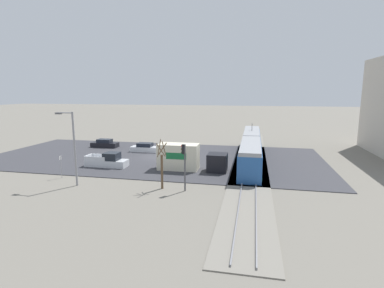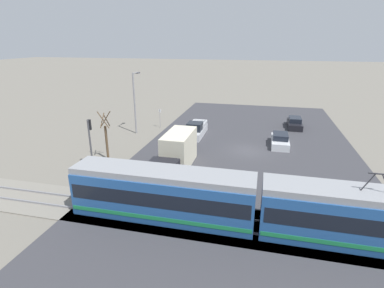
{
  "view_description": "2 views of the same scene",
  "coord_description": "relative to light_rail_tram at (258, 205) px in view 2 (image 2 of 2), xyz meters",
  "views": [
    {
      "loc": [
        41.56,
        14.51,
        9.81
      ],
      "look_at": [
        0.93,
        6.05,
        2.39
      ],
      "focal_mm": 28.0,
      "sensor_mm": 36.0,
      "label": 1
    },
    {
      "loc": [
        -1.27,
        31.05,
        11.45
      ],
      "look_at": [
        5.4,
        3.45,
        1.57
      ],
      "focal_mm": 28.0,
      "sensor_mm": 36.0,
      "label": 2
    }
  ],
  "objects": [
    {
      "name": "pickup_truck",
      "position": [
        8.13,
        -18.22,
        -0.94
      ],
      "size": [
        1.91,
        5.44,
        1.85
      ],
      "color": "silver",
      "rests_on": "ground"
    },
    {
      "name": "road_surface",
      "position": [
        1.44,
        -14.22,
        -1.68
      ],
      "size": [
        22.9,
        49.0,
        0.08
      ],
      "color": "#38383D",
      "rests_on": "ground"
    },
    {
      "name": "ground_plane",
      "position": [
        1.44,
        -14.22,
        -1.72
      ],
      "size": [
        320.0,
        320.0,
        0.0
      ],
      "primitive_type": "plane",
      "color": "slate"
    },
    {
      "name": "no_parking_sign",
      "position": [
        13.83,
        -20.95,
        -0.17
      ],
      "size": [
        0.32,
        0.08,
        2.57
      ],
      "color": "gray",
      "rests_on": "ground"
    },
    {
      "name": "rail_bed",
      "position": [
        1.44,
        0.0,
        -1.67
      ],
      "size": [
        53.44,
        4.4,
        0.22
      ],
      "color": "gray",
      "rests_on": "ground"
    },
    {
      "name": "sedan_car_0",
      "position": [
        -4.21,
        -25.11,
        -1.06
      ],
      "size": [
        1.8,
        4.64,
        1.41
      ],
      "color": "black",
      "rests_on": "ground"
    },
    {
      "name": "traffic_light_pole",
      "position": [
        15.34,
        -6.26,
        1.35
      ],
      "size": [
        0.28,
        0.47,
        4.69
      ],
      "color": "#47474C",
      "rests_on": "ground"
    },
    {
      "name": "street_tree",
      "position": [
        15.08,
        -8.61,
        0.55
      ],
      "size": [
        1.18,
        0.98,
        4.99
      ],
      "color": "brown",
      "rests_on": "ground"
    },
    {
      "name": "street_lamp_near_crossing",
      "position": [
        15.95,
        -17.87,
        2.76
      ],
      "size": [
        0.36,
        1.95,
        7.72
      ],
      "color": "gray",
      "rests_on": "ground"
    },
    {
      "name": "box_truck",
      "position": [
        7.63,
        -7.62,
        -0.16
      ],
      "size": [
        2.36,
        8.58,
        3.21
      ],
      "color": "black",
      "rests_on": "ground"
    },
    {
      "name": "sedan_car_1",
      "position": [
        -2.0,
        -16.85,
        -1.06
      ],
      "size": [
        1.9,
        4.53,
        1.41
      ],
      "rotation": [
        0.0,
        0.0,
        3.14
      ],
      "color": "silver",
      "rests_on": "ground"
    },
    {
      "name": "light_rail_tram",
      "position": [
        0.0,
        0.0,
        0.0
      ],
      "size": [
        24.72,
        2.65,
        4.51
      ],
      "color": "#235193",
      "rests_on": "ground"
    }
  ]
}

